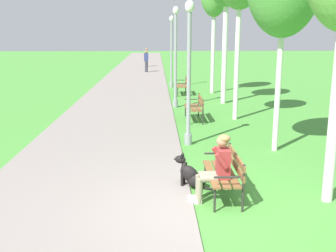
{
  "coord_description": "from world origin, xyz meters",
  "views": [
    {
      "loc": [
        -0.89,
        -6.5,
        3.01
      ],
      "look_at": [
        -0.62,
        2.68,
        0.9
      ],
      "focal_mm": 43.86,
      "sensor_mm": 36.0,
      "label": 1
    }
  ],
  "objects": [
    {
      "name": "ground_plane",
      "position": [
        0.0,
        0.0,
        0.0
      ],
      "size": [
        120.0,
        120.0,
        0.0
      ],
      "primitive_type": "plane",
      "color": "#478E38"
    },
    {
      "name": "paved_path",
      "position": [
        -2.3,
        24.0,
        0.02
      ],
      "size": [
        4.11,
        60.0,
        0.04
      ],
      "primitive_type": "cube",
      "color": "gray",
      "rests_on": "ground"
    },
    {
      "name": "park_bench_near",
      "position": [
        0.39,
        0.68,
        0.51
      ],
      "size": [
        0.55,
        1.5,
        0.85
      ],
      "color": "brown",
      "rests_on": "ground"
    },
    {
      "name": "park_bench_mid",
      "position": [
        0.47,
        7.45,
        0.51
      ],
      "size": [
        0.55,
        1.5,
        0.85
      ],
      "color": "brown",
      "rests_on": "ground"
    },
    {
      "name": "park_bench_far",
      "position": [
        0.44,
        13.46,
        0.51
      ],
      "size": [
        0.55,
        1.5,
        0.85
      ],
      "color": "brown",
      "rests_on": "ground"
    },
    {
      "name": "person_seated_on_near_bench",
      "position": [
        0.19,
        0.45,
        0.68
      ],
      "size": [
        0.74,
        0.49,
        1.25
      ],
      "color": "gray",
      "rests_on": "ground"
    },
    {
      "name": "dog_black",
      "position": [
        -0.2,
        1.13,
        0.26
      ],
      "size": [
        0.79,
        0.45,
        0.71
      ],
      "color": "black",
      "rests_on": "ground"
    },
    {
      "name": "lamp_post_near",
      "position": [
        -0.02,
        4.31,
        1.97
      ],
      "size": [
        0.24,
        0.24,
        3.8
      ],
      "color": "gray",
      "rests_on": "ground"
    },
    {
      "name": "lamp_post_mid",
      "position": [
        -0.1,
        10.0,
        2.06
      ],
      "size": [
        0.24,
        0.24,
        3.98
      ],
      "color": "gray",
      "rests_on": "ground"
    },
    {
      "name": "lamp_post_far",
      "position": [
        -0.03,
        16.17,
        2.0
      ],
      "size": [
        0.24,
        0.24,
        3.85
      ],
      "color": "gray",
      "rests_on": "ground"
    },
    {
      "name": "pedestrian_distant",
      "position": [
        -1.61,
        24.7,
        0.84
      ],
      "size": [
        0.32,
        0.22,
        1.65
      ],
      "color": "#383842",
      "rests_on": "ground"
    },
    {
      "name": "pedestrian_further_distant",
      "position": [
        -1.69,
        29.6,
        0.84
      ],
      "size": [
        0.32,
        0.22,
        1.65
      ],
      "color": "#383842",
      "rests_on": "ground"
    }
  ]
}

